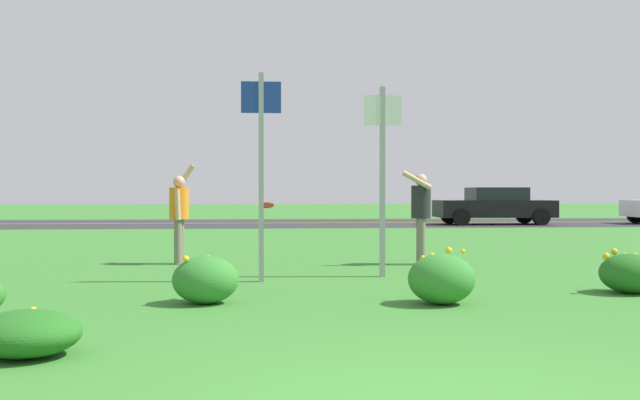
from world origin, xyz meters
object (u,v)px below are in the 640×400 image
at_px(person_thrower_orange_shirt, 179,211).
at_px(car_black_center_left, 495,206).
at_px(sign_post_by_roadside, 383,163).
at_px(sign_post_near_path, 261,156).
at_px(person_catcher_dark_shirt, 421,210).
at_px(frisbee_red, 267,205).

height_order(person_thrower_orange_shirt, car_black_center_left, person_thrower_orange_shirt).
bearing_deg(sign_post_by_roadside, car_black_center_left, 66.59).
bearing_deg(person_thrower_orange_shirt, sign_post_near_path, -61.28).
xyz_separation_m(person_thrower_orange_shirt, person_catcher_dark_shirt, (4.22, -0.43, 0.02)).
height_order(sign_post_near_path, frisbee_red, sign_post_near_path).
distance_m(sign_post_near_path, person_thrower_orange_shirt, 3.12).
bearing_deg(frisbee_red, sign_post_by_roadside, -51.42).
xyz_separation_m(sign_post_near_path, car_black_center_left, (9.06, 17.23, -1.03)).
xyz_separation_m(frisbee_red, car_black_center_left, (8.97, 14.63, -0.29)).
bearing_deg(car_black_center_left, person_catcher_dark_shirt, -112.72).
bearing_deg(frisbee_red, sign_post_near_path, -92.08).
bearing_deg(person_catcher_dark_shirt, sign_post_by_roadside, -119.04).
relative_size(sign_post_near_path, person_thrower_orange_shirt, 1.67).
bearing_deg(person_thrower_orange_shirt, person_catcher_dark_shirt, -5.87).
bearing_deg(sign_post_by_roadside, person_thrower_orange_shirt, 146.12).
xyz_separation_m(person_catcher_dark_shirt, car_black_center_left, (6.29, 15.03, -0.21)).
height_order(sign_post_by_roadside, frisbee_red, sign_post_by_roadside).
relative_size(sign_post_near_path, car_black_center_left, 0.65).
xyz_separation_m(sign_post_by_roadside, car_black_center_left, (7.26, 16.77, -0.97)).
height_order(person_catcher_dark_shirt, frisbee_red, person_catcher_dark_shirt).
bearing_deg(frisbee_red, person_catcher_dark_shirt, -8.38).
bearing_deg(sign_post_near_path, car_black_center_left, 62.25).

